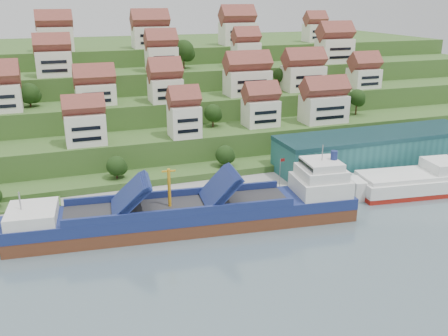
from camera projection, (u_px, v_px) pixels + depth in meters
name	position (u px, v px, depth m)	size (l,w,h in m)	color
ground	(227.00, 222.00, 114.51)	(300.00, 300.00, 0.00)	slate
quay	(278.00, 185.00, 133.79)	(180.00, 14.00, 2.20)	gray
hillside	(142.00, 95.00, 203.39)	(260.00, 128.00, 31.00)	#2D4C1E
hillside_village	(164.00, 75.00, 161.55)	(153.92, 62.74, 28.37)	white
hillside_trees	(156.00, 110.00, 147.42)	(140.15, 62.13, 31.69)	#1D3812
warehouse	(377.00, 150.00, 143.59)	(60.00, 15.00, 10.00)	#235F60
flagpole	(280.00, 171.00, 126.85)	(1.28, 0.16, 8.00)	gray
cargo_ship	(197.00, 213.00, 111.06)	(77.24, 19.56, 16.93)	#5B2F1B
second_ship	(417.00, 182.00, 130.87)	(32.23, 15.10, 9.02)	maroon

